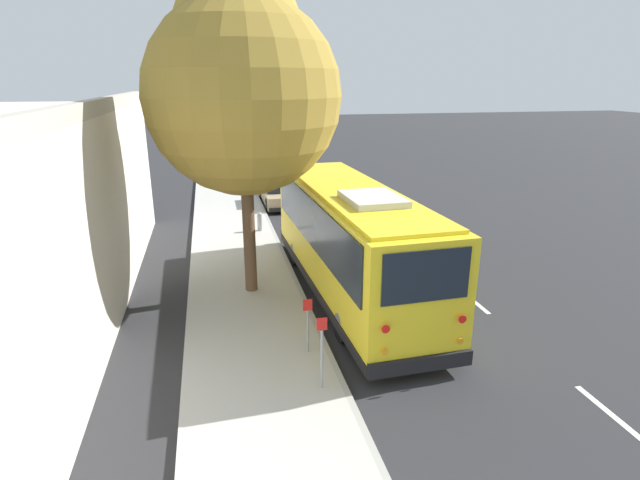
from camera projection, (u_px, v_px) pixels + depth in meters
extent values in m
plane|color=#28282B|center=(356.00, 305.00, 14.77)|extent=(160.00, 160.00, 0.00)
cube|color=#B2AFA8|center=(247.00, 313.00, 14.08)|extent=(80.00, 3.32, 0.15)
cube|color=#9D9A94|center=(307.00, 307.00, 14.44)|extent=(80.00, 0.14, 0.15)
cube|color=yellow|center=(350.00, 239.00, 15.04)|extent=(10.04, 2.80, 2.95)
cube|color=black|center=(350.00, 280.00, 15.45)|extent=(10.10, 2.85, 0.28)
cube|color=black|center=(351.00, 218.00, 14.84)|extent=(9.23, 2.86, 1.41)
cube|color=black|center=(311.00, 185.00, 19.45)|extent=(0.11, 2.13, 1.48)
cube|color=black|center=(427.00, 276.00, 10.20)|extent=(0.10, 1.96, 1.13)
cube|color=black|center=(311.00, 168.00, 19.23)|extent=(0.11, 1.76, 0.22)
cube|color=yellow|center=(351.00, 190.00, 14.57)|extent=(9.43, 2.55, 0.10)
cube|color=silver|center=(373.00, 199.00, 12.90)|extent=(1.88, 1.45, 0.20)
cube|color=black|center=(311.00, 233.00, 20.07)|extent=(0.19, 2.46, 0.36)
cube|color=black|center=(421.00, 365.00, 10.81)|extent=(0.19, 2.46, 0.36)
cylinder|color=red|center=(386.00, 329.00, 10.24)|extent=(0.04, 0.18, 0.18)
cylinder|color=orange|center=(385.00, 352.00, 10.41)|extent=(0.04, 0.14, 0.14)
cylinder|color=red|center=(462.00, 319.00, 10.66)|extent=(0.04, 0.18, 0.18)
cylinder|color=orange|center=(460.00, 341.00, 10.83)|extent=(0.04, 0.14, 0.14)
cube|color=white|center=(291.00, 230.00, 19.87)|extent=(0.05, 0.32, 0.18)
cube|color=white|center=(330.00, 227.00, 20.26)|extent=(0.05, 0.32, 0.18)
cube|color=black|center=(278.00, 182.00, 18.72)|extent=(0.06, 0.10, 0.24)
cylinder|color=black|center=(296.00, 250.00, 17.88)|extent=(1.08, 0.34, 1.07)
cylinder|color=slate|center=(296.00, 250.00, 17.88)|extent=(0.49, 0.34, 0.48)
cylinder|color=black|center=(352.00, 245.00, 18.39)|extent=(1.08, 0.34, 1.07)
cylinder|color=slate|center=(352.00, 245.00, 18.39)|extent=(0.49, 0.34, 0.48)
cylinder|color=black|center=(344.00, 322.00, 12.59)|extent=(1.08, 0.34, 1.07)
cylinder|color=slate|center=(344.00, 322.00, 12.59)|extent=(0.49, 0.34, 0.48)
cylinder|color=black|center=(421.00, 312.00, 13.10)|extent=(1.08, 0.34, 1.07)
cylinder|color=slate|center=(421.00, 312.00, 13.10)|extent=(0.49, 0.34, 0.48)
cube|color=tan|center=(279.00, 195.00, 26.48)|extent=(4.42, 1.64, 0.65)
cube|color=black|center=(279.00, 185.00, 26.20)|extent=(2.10, 1.41, 0.48)
cube|color=tan|center=(278.00, 181.00, 26.12)|extent=(2.01, 1.38, 0.05)
cube|color=black|center=(273.00, 191.00, 28.62)|extent=(0.08, 1.58, 0.20)
cube|color=black|center=(285.00, 209.00, 24.47)|extent=(0.08, 1.58, 0.20)
cylinder|color=black|center=(262.00, 193.00, 27.67)|extent=(0.66, 0.20, 0.66)
cylinder|color=slate|center=(262.00, 193.00, 27.67)|extent=(0.30, 0.22, 0.30)
cylinder|color=black|center=(288.00, 192.00, 27.98)|extent=(0.66, 0.20, 0.66)
cylinder|color=slate|center=(288.00, 192.00, 27.98)|extent=(0.30, 0.22, 0.30)
cylinder|color=black|center=(268.00, 205.00, 25.08)|extent=(0.66, 0.20, 0.66)
cylinder|color=slate|center=(268.00, 205.00, 25.08)|extent=(0.30, 0.22, 0.30)
cylinder|color=black|center=(297.00, 203.00, 25.39)|extent=(0.66, 0.20, 0.66)
cylinder|color=slate|center=(297.00, 203.00, 25.39)|extent=(0.30, 0.22, 0.30)
cube|color=#19234C|center=(267.00, 174.00, 32.49)|extent=(4.22, 1.88, 0.60)
cube|color=black|center=(267.00, 166.00, 32.23)|extent=(2.02, 1.57, 0.48)
cube|color=#19234C|center=(267.00, 163.00, 32.15)|extent=(1.94, 1.53, 0.05)
cube|color=black|center=(265.00, 172.00, 34.53)|extent=(0.14, 1.69, 0.20)
cube|color=black|center=(270.00, 184.00, 30.59)|extent=(0.14, 1.69, 0.20)
cylinder|color=black|center=(254.00, 173.00, 33.63)|extent=(0.61, 0.22, 0.60)
cylinder|color=slate|center=(254.00, 173.00, 33.63)|extent=(0.28, 0.23, 0.27)
cylinder|color=black|center=(277.00, 173.00, 33.91)|extent=(0.61, 0.22, 0.60)
cylinder|color=slate|center=(277.00, 173.00, 33.91)|extent=(0.28, 0.23, 0.27)
cylinder|color=black|center=(256.00, 181.00, 31.17)|extent=(0.61, 0.22, 0.60)
cylinder|color=slate|center=(256.00, 181.00, 31.17)|extent=(0.28, 0.23, 0.27)
cylinder|color=black|center=(282.00, 180.00, 31.45)|extent=(0.61, 0.22, 0.60)
cylinder|color=slate|center=(282.00, 180.00, 31.45)|extent=(0.28, 0.23, 0.27)
cube|color=black|center=(259.00, 159.00, 38.39)|extent=(4.49, 1.75, 0.61)
cube|color=black|center=(259.00, 153.00, 38.11)|extent=(2.14, 1.48, 0.48)
cube|color=black|center=(259.00, 149.00, 38.03)|extent=(2.06, 1.44, 0.05)
cube|color=black|center=(257.00, 158.00, 40.55)|extent=(0.11, 1.61, 0.20)
cube|color=black|center=(262.00, 167.00, 36.35)|extent=(0.11, 1.61, 0.20)
cylinder|color=black|center=(248.00, 159.00, 39.61)|extent=(0.62, 0.21, 0.62)
cylinder|color=slate|center=(248.00, 159.00, 39.61)|extent=(0.28, 0.23, 0.28)
cylinder|color=black|center=(267.00, 158.00, 39.89)|extent=(0.62, 0.21, 0.62)
cylinder|color=slate|center=(267.00, 158.00, 39.89)|extent=(0.28, 0.23, 0.28)
cylinder|color=black|center=(251.00, 165.00, 36.98)|extent=(0.62, 0.21, 0.62)
cylinder|color=slate|center=(251.00, 165.00, 36.98)|extent=(0.28, 0.23, 0.28)
cylinder|color=black|center=(271.00, 164.00, 37.26)|extent=(0.62, 0.21, 0.62)
cylinder|color=slate|center=(271.00, 164.00, 37.26)|extent=(0.28, 0.23, 0.28)
cube|color=silver|center=(250.00, 149.00, 43.99)|extent=(4.26, 1.75, 0.62)
cube|color=black|center=(250.00, 143.00, 43.71)|extent=(2.02, 1.51, 0.48)
cube|color=silver|center=(250.00, 140.00, 43.64)|extent=(1.94, 1.47, 0.05)
cube|color=black|center=(248.00, 148.00, 46.05)|extent=(0.08, 1.69, 0.20)
cube|color=black|center=(253.00, 155.00, 42.05)|extent=(0.08, 1.69, 0.20)
cylinder|color=black|center=(240.00, 149.00, 45.12)|extent=(0.62, 0.20, 0.62)
cylinder|color=slate|center=(240.00, 149.00, 45.12)|extent=(0.28, 0.22, 0.28)
cylinder|color=black|center=(258.00, 149.00, 45.44)|extent=(0.62, 0.20, 0.62)
cylinder|color=slate|center=(258.00, 149.00, 45.44)|extent=(0.28, 0.22, 0.28)
cylinder|color=black|center=(242.00, 153.00, 42.62)|extent=(0.62, 0.20, 0.62)
cylinder|color=slate|center=(242.00, 153.00, 42.62)|extent=(0.28, 0.22, 0.28)
cylinder|color=black|center=(261.00, 153.00, 42.95)|extent=(0.62, 0.20, 0.62)
cylinder|color=slate|center=(261.00, 153.00, 42.95)|extent=(0.28, 0.22, 0.28)
cube|color=slate|center=(243.00, 141.00, 49.80)|extent=(4.44, 2.00, 0.62)
cube|color=black|center=(243.00, 135.00, 49.52)|extent=(2.14, 1.62, 0.48)
cube|color=slate|center=(243.00, 133.00, 49.45)|extent=(2.06, 1.58, 0.05)
cube|color=black|center=(241.00, 141.00, 51.87)|extent=(0.18, 1.69, 0.20)
cube|color=black|center=(247.00, 146.00, 47.85)|extent=(0.18, 1.69, 0.20)
cylinder|color=black|center=(234.00, 141.00, 50.89)|extent=(0.64, 0.24, 0.63)
cylinder|color=slate|center=(234.00, 141.00, 50.89)|extent=(0.29, 0.24, 0.28)
cylinder|color=black|center=(249.00, 141.00, 51.31)|extent=(0.64, 0.24, 0.63)
cylinder|color=slate|center=(249.00, 141.00, 51.31)|extent=(0.29, 0.24, 0.28)
cylinder|color=black|center=(237.00, 144.00, 48.38)|extent=(0.64, 0.24, 0.63)
cylinder|color=slate|center=(237.00, 144.00, 48.38)|extent=(0.29, 0.24, 0.28)
cylinder|color=black|center=(254.00, 144.00, 48.80)|extent=(0.64, 0.24, 0.63)
cylinder|color=slate|center=(254.00, 144.00, 48.80)|extent=(0.29, 0.24, 0.28)
cylinder|color=brown|center=(249.00, 230.00, 14.90)|extent=(0.37, 0.37, 3.86)
sphere|color=olive|center=(243.00, 96.00, 13.71)|extent=(5.45, 5.45, 5.45)
sphere|color=#A58431|center=(238.00, 29.00, 13.80)|extent=(3.54, 3.54, 3.54)
cylinder|color=gray|center=(322.00, 359.00, 10.35)|extent=(0.06, 0.06, 1.35)
cube|color=red|center=(322.00, 324.00, 10.10)|extent=(0.02, 0.22, 0.28)
cylinder|color=gray|center=(308.00, 331.00, 11.78)|extent=(0.06, 0.06, 1.08)
cube|color=red|center=(308.00, 305.00, 11.57)|extent=(0.02, 0.22, 0.28)
cylinder|color=#99999E|center=(260.00, 223.00, 21.39)|extent=(0.22, 0.22, 0.65)
sphere|color=#99999E|center=(260.00, 215.00, 21.27)|extent=(0.20, 0.20, 0.20)
cube|color=#B1A99C|center=(85.00, 110.00, 11.78)|extent=(20.63, 0.30, 0.40)
cube|color=silver|center=(620.00, 422.00, 9.73)|extent=(2.40, 0.14, 0.01)
cube|color=silver|center=(468.00, 297.00, 15.30)|extent=(2.40, 0.14, 0.01)
cube|color=silver|center=(398.00, 239.00, 20.87)|extent=(2.40, 0.14, 0.01)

